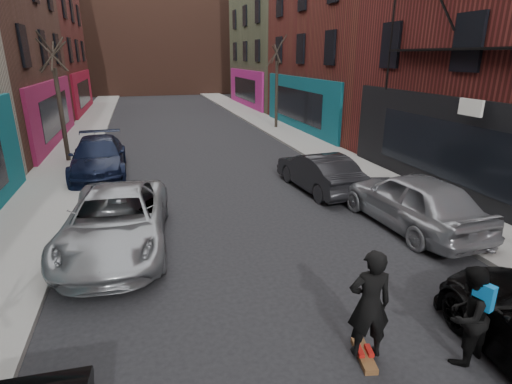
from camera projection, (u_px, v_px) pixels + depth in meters
sidewalk_left at (92, 123)px, 29.77m from camera, size 2.50×84.00×0.13m
sidewalk_right at (253, 116)px, 33.06m from camera, size 2.50×84.00×0.13m
building_far at (155, 38)px, 52.80m from camera, size 40.00×10.00×14.00m
tree_left_far at (58, 89)px, 17.81m from camera, size 2.00×2.00×6.50m
tree_right_far at (277, 76)px, 26.47m from camera, size 2.00×2.00×6.80m
parked_left_far at (116, 221)px, 10.32m from camera, size 2.99×5.67×1.52m
parked_left_end at (99, 157)px, 16.77m from camera, size 2.28×5.34×1.54m
parked_right_far at (412, 200)px, 11.55m from camera, size 2.24×5.01×1.67m
parked_right_end at (318, 172)px, 14.85m from camera, size 1.86×4.43×1.42m
skateboard at (364, 355)px, 6.68m from camera, size 0.39×0.83×0.10m
skateboarder at (369, 304)px, 6.35m from camera, size 0.78×0.60×1.91m
pedestrian at (468, 315)px, 6.40m from camera, size 0.99×0.87×1.71m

